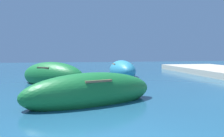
{
  "coord_description": "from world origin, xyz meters",
  "views": [
    {
      "loc": [
        -0.5,
        -3.94,
        2.02
      ],
      "look_at": [
        2.35,
        11.81,
        0.85
      ],
      "focal_mm": 38.34,
      "sensor_mm": 36.0,
      "label": 1
    }
  ],
  "objects": [
    {
      "name": "moored_boat_1",
      "position": [
        3.76,
        14.98,
        0.46
      ],
      "size": [
        1.99,
        4.53,
        1.64
      ],
      "rotation": [
        0.0,
        0.0,
        4.75
      ],
      "color": "teal",
      "rests_on": "ground"
    },
    {
      "name": "moored_boat_5",
      "position": [
        -1.5,
        11.03,
        0.49
      ],
      "size": [
        4.79,
        4.68,
        1.76
      ],
      "rotation": [
        0.0,
        0.0,
        2.38
      ],
      "color": "#197233",
      "rests_on": "ground"
    },
    {
      "name": "moored_boat_0",
      "position": [
        0.34,
        5.25,
        0.43
      ],
      "size": [
        5.7,
        3.56,
        1.54
      ],
      "rotation": [
        0.0,
        0.0,
        0.37
      ],
      "color": "#197233",
      "rests_on": "ground"
    }
  ]
}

